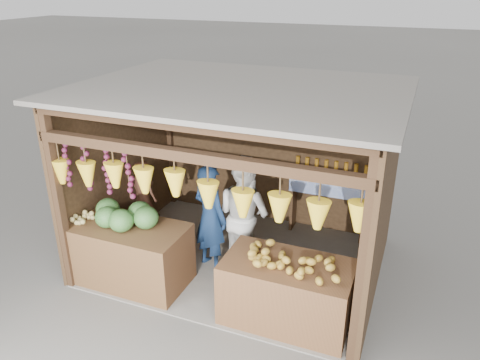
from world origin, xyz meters
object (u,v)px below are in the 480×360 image
at_px(man_standing, 210,218).
at_px(vendor_seated, 143,190).
at_px(woman_standing, 244,214).
at_px(counter_right, 287,292).
at_px(counter_left, 131,254).

distance_m(man_standing, vendor_seated, 1.51).
bearing_deg(man_standing, woman_standing, -139.23).
xyz_separation_m(counter_right, man_standing, (-1.38, 0.74, 0.40)).
height_order(counter_right, vendor_seated, vendor_seated).
bearing_deg(vendor_seated, counter_right, 173.28).
distance_m(counter_left, vendor_seated, 1.40).
relative_size(man_standing, woman_standing, 0.92).
bearing_deg(vendor_seated, counter_left, 131.20).
height_order(counter_left, counter_right, counter_left).
bearing_deg(vendor_seated, woman_standing, -172.94).
distance_m(counter_right, man_standing, 1.62).
relative_size(woman_standing, vendor_seated, 1.81).
bearing_deg(man_standing, counter_left, 63.33).
bearing_deg(man_standing, counter_right, 174.03).
height_order(counter_right, man_standing, man_standing).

